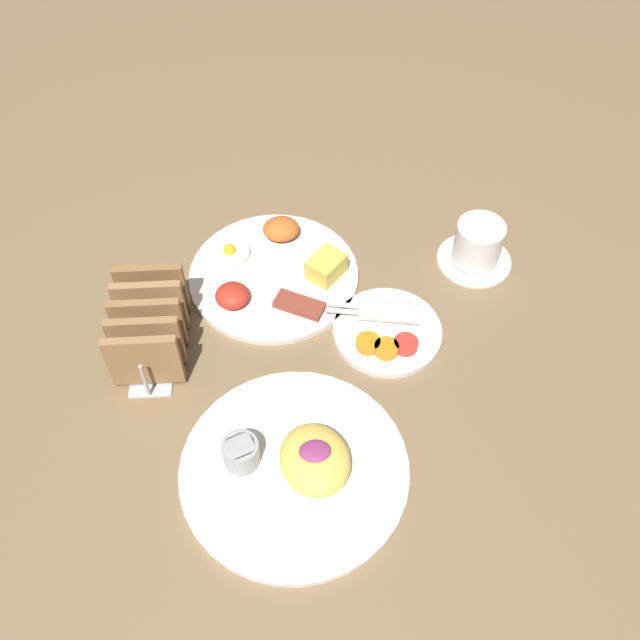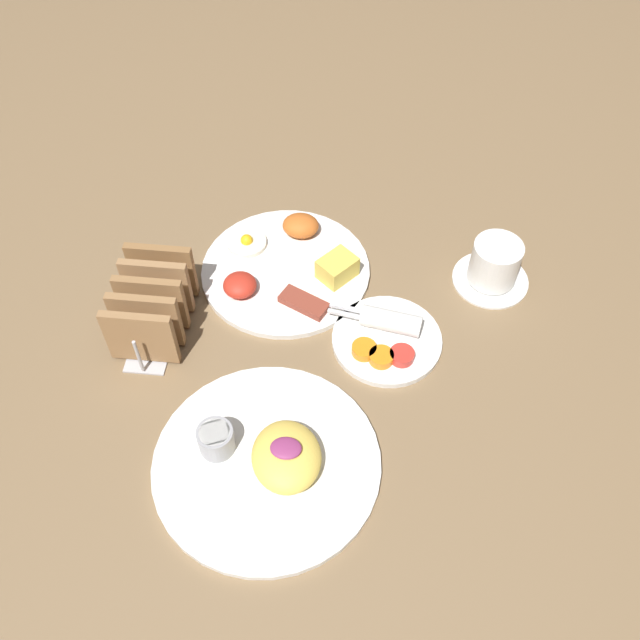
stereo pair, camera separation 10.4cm
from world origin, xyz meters
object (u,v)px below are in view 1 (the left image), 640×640
at_px(plate_breakfast, 275,271).
at_px(toast_rack, 149,326).
at_px(plate_foreground, 296,465).
at_px(coffee_cup, 477,246).
at_px(plate_condiments, 387,329).

height_order(plate_breakfast, toast_rack, toast_rack).
xyz_separation_m(plate_foreground, coffee_cup, (0.30, 0.35, 0.02)).
bearing_deg(plate_foreground, coffee_cup, 49.46).
distance_m(plate_breakfast, plate_condiments, 0.21).
xyz_separation_m(plate_breakfast, toast_rack, (-0.18, -0.13, 0.04)).
distance_m(plate_breakfast, coffee_cup, 0.32).
relative_size(plate_breakfast, plate_foreground, 0.90).
bearing_deg(toast_rack, plate_foreground, -46.66).
height_order(plate_condiments, toast_rack, toast_rack).
bearing_deg(plate_breakfast, plate_foreground, -86.59).
relative_size(plate_condiments, toast_rack, 0.96).
bearing_deg(coffee_cup, plate_condiments, -138.95).
bearing_deg(plate_foreground, plate_breakfast, 93.41).
xyz_separation_m(plate_foreground, toast_rack, (-0.20, 0.21, 0.03)).
distance_m(plate_breakfast, toast_rack, 0.22).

